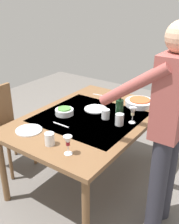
% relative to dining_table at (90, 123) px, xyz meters
% --- Properties ---
extents(ground_plane, '(6.00, 6.00, 0.00)m').
position_rel_dining_table_xyz_m(ground_plane, '(0.00, 0.00, -0.67)').
color(ground_plane, '#66605B').
extents(dining_table, '(1.57, 1.08, 0.74)m').
position_rel_dining_table_xyz_m(dining_table, '(0.00, 0.00, 0.00)').
color(dining_table, brown).
rests_on(dining_table, ground_plane).
extents(chair_near, '(0.40, 0.40, 0.91)m').
position_rel_dining_table_xyz_m(chair_near, '(0.31, -0.92, -0.14)').
color(chair_near, '#523019').
rests_on(chair_near, ground_plane).
extents(person_server, '(0.42, 0.61, 1.69)m').
position_rel_dining_table_xyz_m(person_server, '(0.14, 0.80, 0.29)').
color(person_server, '#2D2D38').
rests_on(person_server, ground_plane).
extents(wine_bottle, '(0.07, 0.07, 0.30)m').
position_rel_dining_table_xyz_m(wine_bottle, '(-0.11, 0.26, 0.18)').
color(wine_bottle, black).
rests_on(wine_bottle, dining_table).
extents(wine_glass_left, '(0.07, 0.07, 0.15)m').
position_rel_dining_table_xyz_m(wine_glass_left, '(0.62, 0.24, 0.17)').
color(wine_glass_left, white).
rests_on(wine_glass_left, dining_table).
extents(wine_glass_right, '(0.07, 0.07, 0.15)m').
position_rel_dining_table_xyz_m(wine_glass_right, '(-0.12, 0.39, 0.17)').
color(wine_glass_right, white).
rests_on(wine_glass_right, dining_table).
extents(water_cup_near_left, '(0.08, 0.08, 0.10)m').
position_rel_dining_table_xyz_m(water_cup_near_left, '(0.60, 0.04, 0.12)').
color(water_cup_near_left, silver).
rests_on(water_cup_near_left, dining_table).
extents(water_cup_near_right, '(0.08, 0.08, 0.09)m').
position_rel_dining_table_xyz_m(water_cup_near_right, '(-0.06, 0.15, 0.11)').
color(water_cup_near_right, silver).
rests_on(water_cup_near_right, dining_table).
extents(water_cup_far_left, '(0.08, 0.08, 0.11)m').
position_rel_dining_table_xyz_m(water_cup_far_left, '(-0.01, 0.32, 0.12)').
color(water_cup_far_left, silver).
rests_on(water_cup_far_left, dining_table).
extents(serving_bowl_pasta, '(0.30, 0.30, 0.07)m').
position_rel_dining_table_xyz_m(serving_bowl_pasta, '(-0.54, 0.27, 0.10)').
color(serving_bowl_pasta, silver).
rests_on(serving_bowl_pasta, dining_table).
extents(side_bowl_salad, '(0.18, 0.18, 0.07)m').
position_rel_dining_table_xyz_m(side_bowl_salad, '(0.10, -0.23, 0.10)').
color(side_bowl_salad, silver).
rests_on(side_bowl_salad, dining_table).
extents(dinner_plate_near, '(0.23, 0.23, 0.01)m').
position_rel_dining_table_xyz_m(dinner_plate_near, '(0.54, -0.27, 0.07)').
color(dinner_plate_near, silver).
rests_on(dinner_plate_near, dining_table).
extents(dinner_plate_far, '(0.23, 0.23, 0.01)m').
position_rel_dining_table_xyz_m(dinner_plate_far, '(-0.18, -0.05, 0.07)').
color(dinner_plate_far, silver).
rests_on(dinner_plate_far, dining_table).
extents(table_knife, '(0.05, 0.20, 0.00)m').
position_rel_dining_table_xyz_m(table_knife, '(-0.55, -0.22, 0.07)').
color(table_knife, silver).
rests_on(table_knife, dining_table).
extents(table_fork, '(0.02, 0.18, 0.00)m').
position_rel_dining_table_xyz_m(table_fork, '(0.29, -0.11, 0.07)').
color(table_fork, silver).
rests_on(table_fork, dining_table).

